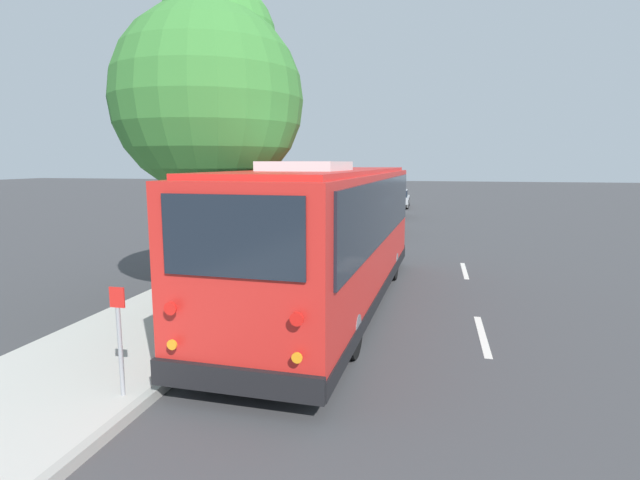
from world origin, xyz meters
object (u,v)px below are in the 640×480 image
object	(u,v)px
shuttle_bus	(330,230)
parked_sedan_gray	(377,223)
sign_post_far	(168,328)
parked_sedan_black	(386,208)
parked_sedan_silver	(398,199)
street_tree	(210,88)
sign_post_near	(120,340)

from	to	relation	value
shuttle_bus	parked_sedan_gray	size ratio (longest dim) A/B	2.30
parked_sedan_gray	sign_post_far	distance (m)	15.92
parked_sedan_gray	parked_sedan_black	xyz separation A→B (m)	(7.52, 0.27, 0.01)
shuttle_bus	parked_sedan_black	distance (m)	19.28
shuttle_bus	parked_sedan_silver	xyz separation A→B (m)	(26.40, 0.30, -1.18)
shuttle_bus	parked_sedan_black	size ratio (longest dim) A/B	2.36
parked_sedan_black	street_tree	bearing A→B (deg)	177.04
shuttle_bus	parked_sedan_black	xyz separation A→B (m)	(19.24, 0.49, -1.20)
sign_post_near	sign_post_far	distance (m)	1.26
shuttle_bus	sign_post_far	xyz separation A→B (m)	(-4.11, 1.81, -1.10)
parked_sedan_silver	sign_post_near	world-z (taller)	sign_post_near
parked_sedan_gray	parked_sedan_silver	world-z (taller)	parked_sedan_silver
parked_sedan_black	shuttle_bus	bearing A→B (deg)	-175.18
parked_sedan_black	parked_sedan_gray	bearing A→B (deg)	-174.54
sign_post_near	parked_sedan_silver	bearing A→B (deg)	-2.73
parked_sedan_black	parked_sedan_silver	bearing A→B (deg)	1.86
parked_sedan_silver	street_tree	world-z (taller)	street_tree
parked_sedan_black	sign_post_far	world-z (taller)	parked_sedan_black
sign_post_near	street_tree	bearing A→B (deg)	9.80
parked_sedan_gray	parked_sedan_silver	xyz separation A→B (m)	(14.68, 0.08, 0.03)
street_tree	parked_sedan_silver	bearing A→B (deg)	-5.06
parked_sedan_gray	sign_post_far	world-z (taller)	parked_sedan_gray
shuttle_bus	parked_sedan_silver	world-z (taller)	shuttle_bus
street_tree	sign_post_near	world-z (taller)	street_tree
parked_sedan_gray	sign_post_near	xyz separation A→B (m)	(-17.07, 1.60, 0.35)
parked_sedan_silver	street_tree	bearing A→B (deg)	173.76
street_tree	sign_post_near	bearing A→B (deg)	-170.20
parked_sedan_silver	parked_sedan_black	bearing A→B (deg)	177.29
parked_sedan_black	parked_sedan_silver	size ratio (longest dim) A/B	1.09
shuttle_bus	street_tree	world-z (taller)	street_tree
parked_sedan_silver	sign_post_far	distance (m)	30.55
shuttle_bus	parked_sedan_silver	distance (m)	26.43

